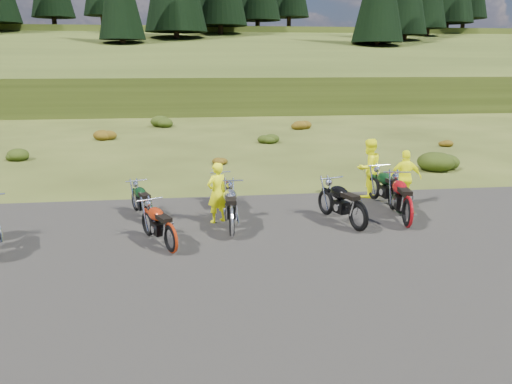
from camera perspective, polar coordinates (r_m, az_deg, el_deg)
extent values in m
plane|color=#343D14|center=(12.12, -0.09, -5.47)|extent=(300.00, 300.00, 0.00)
cube|color=black|center=(10.28, 1.33, -9.29)|extent=(20.00, 12.00, 0.04)
cube|color=#344115|center=(121.36, -6.81, 12.65)|extent=(300.00, 90.00, 9.17)
cylinder|color=black|center=(82.80, -22.03, 17.38)|extent=(0.70, 0.70, 2.20)
cylinder|color=black|center=(87.56, -17.09, 18.10)|extent=(0.70, 0.70, 2.20)
cylinder|color=black|center=(61.77, -14.92, 15.65)|extent=(0.70, 0.70, 2.20)
cylinder|color=black|center=(67.36, -9.04, 16.85)|extent=(0.70, 0.70, 2.20)
cylinder|color=black|center=(73.52, -4.05, 17.73)|extent=(0.70, 0.70, 2.20)
cylinder|color=black|center=(80.13, 0.18, 18.37)|extent=(0.70, 0.70, 2.20)
cylinder|color=black|center=(87.07, 3.77, 18.71)|extent=(0.70, 0.70, 2.20)
cylinder|color=black|center=(64.34, 13.59, 15.50)|extent=(0.70, 0.70, 2.20)
cylinder|color=black|center=(72.17, 16.55, 16.13)|extent=(0.70, 0.70, 2.20)
cylinder|color=black|center=(80.15, 18.95, 16.61)|extent=(0.70, 0.70, 2.20)
cylinder|color=black|center=(88.24, 20.91, 16.99)|extent=(0.70, 0.70, 2.20)
cylinder|color=black|center=(96.42, 22.55, 17.28)|extent=(0.70, 0.70, 2.20)
ellipsoid|color=#1B310C|center=(24.16, -25.78, 4.02)|extent=(1.03, 1.03, 0.61)
ellipsoid|color=brown|center=(28.54, -16.98, 6.44)|extent=(1.30, 1.30, 0.77)
ellipsoid|color=#1B310C|center=(33.44, -10.58, 8.09)|extent=(1.56, 1.56, 0.92)
ellipsoid|color=brown|center=(20.89, -4.37, 3.77)|extent=(0.77, 0.77, 0.45)
ellipsoid|color=#1B310C|center=(26.37, 1.34, 6.27)|extent=(1.03, 1.03, 0.61)
ellipsoid|color=brown|center=(32.05, 5.09, 7.86)|extent=(1.30, 1.30, 0.77)
ellipsoid|color=#1B310C|center=(21.13, 20.28, 3.66)|extent=(1.56, 1.56, 0.92)
ellipsoid|color=brown|center=(27.13, 20.61, 5.40)|extent=(0.77, 0.77, 0.45)
imported|color=#F9FF0D|center=(13.15, -4.48, -0.20)|extent=(0.70, 0.63, 1.61)
imported|color=#F9FF0D|center=(15.98, 12.73, 2.58)|extent=(1.11, 1.03, 1.84)
imported|color=#F9FF0D|center=(15.32, 16.67, 1.44)|extent=(1.00, 0.49, 1.66)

